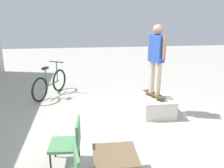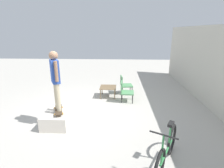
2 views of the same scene
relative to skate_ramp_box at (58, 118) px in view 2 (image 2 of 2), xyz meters
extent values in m
plane|color=#B7B2A8|center=(-1.03, 0.43, -0.21)|extent=(24.00, 24.00, 0.00)
cube|color=beige|center=(-1.03, 5.24, 1.29)|extent=(12.00, 0.06, 3.00)
cube|color=silver|center=(0.00, 0.00, 0.00)|extent=(1.02, 0.78, 0.42)
cylinder|color=#B7B7BC|center=(-0.51, 0.00, 0.21)|extent=(0.05, 0.78, 0.05)
cube|color=#473828|center=(0.03, 0.05, 0.30)|extent=(0.77, 0.44, 0.02)
cylinder|color=gold|center=(0.21, 0.24, 0.26)|extent=(0.06, 0.05, 0.05)
cylinder|color=gold|center=(0.28, 0.02, 0.26)|extent=(0.06, 0.05, 0.05)
cylinder|color=gold|center=(-0.23, 0.08, 0.26)|extent=(0.06, 0.05, 0.05)
cylinder|color=gold|center=(-0.15, -0.13, 0.26)|extent=(0.06, 0.05, 0.05)
cylinder|color=#C6B793|center=(-0.07, 0.00, 0.73)|extent=(0.13, 0.13, 0.83)
cylinder|color=#C6B793|center=(0.12, 0.11, 0.73)|extent=(0.13, 0.13, 0.83)
cube|color=#2D51B7|center=(0.03, 0.05, 1.47)|extent=(0.43, 0.36, 0.66)
cylinder|color=#A87A5B|center=(-0.18, -0.07, 1.52)|extent=(0.09, 0.09, 0.56)
cylinder|color=#A87A5B|center=(0.24, 0.17, 1.52)|extent=(0.09, 0.09, 0.56)
sphere|color=#A87A5B|center=(0.03, 0.05, 1.93)|extent=(0.24, 0.24, 0.24)
cube|color=brown|center=(-2.46, 1.38, 0.22)|extent=(0.72, 0.70, 0.02)
cylinder|color=brown|center=(-2.77, 1.08, 0.00)|extent=(0.04, 0.04, 0.43)
cylinder|color=brown|center=(-2.15, 1.08, 0.00)|extent=(0.04, 0.04, 0.43)
cylinder|color=brown|center=(-2.77, 1.68, 0.00)|extent=(0.04, 0.04, 0.43)
cylinder|color=brown|center=(-2.15, 1.68, 0.00)|extent=(0.04, 0.04, 0.43)
cylinder|color=black|center=(-2.76, 2.45, -0.04)|extent=(0.03, 0.03, 0.35)
cylinder|color=black|center=(-3.19, 2.39, -0.04)|extent=(0.03, 0.03, 0.35)
cylinder|color=black|center=(-2.70, 2.01, -0.04)|extent=(0.03, 0.03, 0.35)
cylinder|color=black|center=(-3.13, 1.95, -0.04)|extent=(0.03, 0.03, 0.35)
cube|color=#569360|center=(-2.94, 2.20, 0.16)|extent=(0.58, 0.58, 0.05)
cube|color=#569360|center=(-2.91, 1.96, 0.40)|extent=(0.52, 0.11, 0.43)
cylinder|color=black|center=(-1.73, 2.41, -0.04)|extent=(0.03, 0.03, 0.35)
cylinder|color=black|center=(-2.17, 2.43, -0.04)|extent=(0.03, 0.03, 0.35)
cylinder|color=black|center=(-1.76, 1.97, -0.04)|extent=(0.03, 0.03, 0.35)
cylinder|color=black|center=(-2.20, 1.99, -0.04)|extent=(0.03, 0.03, 0.35)
cube|color=#569360|center=(-1.97, 2.20, 0.16)|extent=(0.55, 0.55, 0.05)
cube|color=#569360|center=(-1.98, 1.96, 0.40)|extent=(0.52, 0.07, 0.43)
torus|color=black|center=(2.08, 2.64, 0.15)|extent=(0.67, 0.39, 0.73)
torus|color=black|center=(1.18, 3.12, 0.15)|extent=(0.67, 0.39, 0.73)
cylinder|color=#338447|center=(1.63, 2.88, 0.15)|extent=(0.83, 0.47, 0.04)
cylinder|color=#338447|center=(1.47, 2.97, 0.42)|extent=(0.04, 0.04, 0.53)
cube|color=black|center=(1.47, 2.97, 0.71)|extent=(0.24, 0.19, 0.06)
cylinder|color=#338447|center=(1.99, 2.69, 0.47)|extent=(0.04, 0.04, 0.63)
cylinder|color=black|center=(1.99, 2.69, 0.78)|extent=(0.27, 0.47, 0.03)
camera|label=1|loc=(-5.84, 1.82, 2.46)|focal=40.00mm
camera|label=2|loc=(4.76, 1.89, 2.57)|focal=28.00mm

